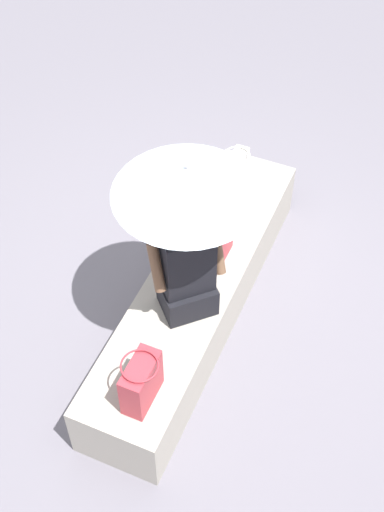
{
  "coord_description": "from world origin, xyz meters",
  "views": [
    {
      "loc": [
        2.87,
        1.21,
        4.26
      ],
      "look_at": [
        0.14,
        0.03,
        0.81
      ],
      "focal_mm": 49.95,
      "sensor_mm": 36.0,
      "label": 1
    }
  ],
  "objects_px": {
    "person_seated": "(187,268)",
    "handbag_black": "(236,174)",
    "parasol": "(186,181)",
    "shoulder_bag_spare": "(141,382)",
    "tote_bag_canvas": "(220,239)"
  },
  "relations": [
    {
      "from": "parasol",
      "to": "handbag_black",
      "type": "bearing_deg",
      "value": -176.8
    },
    {
      "from": "tote_bag_canvas",
      "to": "shoulder_bag_spare",
      "type": "height_order",
      "value": "shoulder_bag_spare"
    },
    {
      "from": "shoulder_bag_spare",
      "to": "tote_bag_canvas",
      "type": "bearing_deg",
      "value": 179.95
    },
    {
      "from": "parasol",
      "to": "handbag_black",
      "type": "height_order",
      "value": "parasol"
    },
    {
      "from": "person_seated",
      "to": "handbag_black",
      "type": "height_order",
      "value": "person_seated"
    },
    {
      "from": "person_seated",
      "to": "shoulder_bag_spare",
      "type": "distance_m",
      "value": 0.77
    },
    {
      "from": "parasol",
      "to": "shoulder_bag_spare",
      "type": "distance_m",
      "value": 1.2
    },
    {
      "from": "parasol",
      "to": "shoulder_bag_spare",
      "type": "height_order",
      "value": "parasol"
    },
    {
      "from": "person_seated",
      "to": "tote_bag_canvas",
      "type": "height_order",
      "value": "person_seated"
    },
    {
      "from": "person_seated",
      "to": "tote_bag_canvas",
      "type": "distance_m",
      "value": 0.55
    },
    {
      "from": "parasol",
      "to": "tote_bag_canvas",
      "type": "height_order",
      "value": "parasol"
    },
    {
      "from": "handbag_black",
      "to": "person_seated",
      "type": "bearing_deg",
      "value": 5.05
    },
    {
      "from": "person_seated",
      "to": "parasol",
      "type": "xyz_separation_m",
      "value": [
        -0.1,
        -0.04,
        0.65
      ]
    },
    {
      "from": "handbag_black",
      "to": "shoulder_bag_spare",
      "type": "distance_m",
      "value": 1.88
    },
    {
      "from": "tote_bag_canvas",
      "to": "person_seated",
      "type": "bearing_deg",
      "value": -3.31
    }
  ]
}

